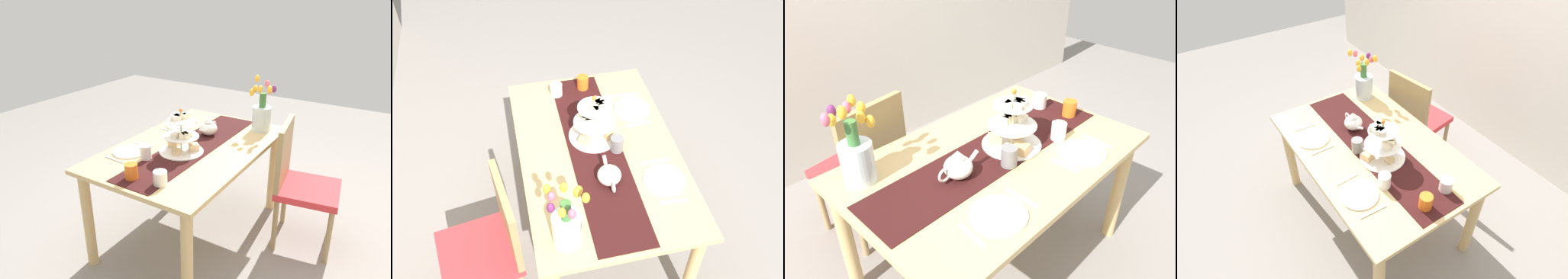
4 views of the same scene
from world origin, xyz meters
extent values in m
plane|color=gray|center=(0.00, 0.00, 0.00)|extent=(8.00, 8.00, 0.00)
cube|color=tan|center=(0.00, 0.00, 0.71)|extent=(1.44, 0.91, 0.03)
cylinder|color=tan|center=(-0.65, -0.39, 0.35)|extent=(0.07, 0.07, 0.70)
cylinder|color=tan|center=(0.65, -0.39, 0.35)|extent=(0.07, 0.07, 0.70)
cylinder|color=tan|center=(0.65, 0.39, 0.35)|extent=(0.07, 0.07, 0.70)
cylinder|color=#9C8254|center=(-0.20, 0.96, 0.21)|extent=(0.04, 0.04, 0.41)
cylinder|color=#9C8254|center=(-0.14, 0.61, 0.21)|extent=(0.04, 0.04, 0.41)
cube|color=red|center=(-0.35, 0.76, 0.43)|extent=(0.48, 0.48, 0.05)
cube|color=#9C8254|center=(-0.32, 0.57, 0.69)|extent=(0.42, 0.10, 0.45)
cube|color=black|center=(0.00, 0.02, 0.73)|extent=(1.38, 0.31, 0.00)
cylinder|color=beige|center=(0.12, 0.00, 0.87)|extent=(0.01, 0.01, 0.28)
cylinder|color=white|center=(0.12, 0.00, 0.73)|extent=(0.30, 0.30, 0.01)
cylinder|color=white|center=(0.12, 0.00, 0.84)|extent=(0.24, 0.24, 0.01)
cylinder|color=white|center=(0.12, 0.00, 0.95)|extent=(0.19, 0.19, 0.01)
cube|color=#E7C38A|center=(0.19, 0.01, 0.75)|extent=(0.06, 0.05, 0.04)
cube|color=#DEBB88|center=(0.07, 0.07, 0.76)|extent=(0.09, 0.08, 0.05)
cube|color=#E5B77C|center=(0.09, -0.09, 0.76)|extent=(0.08, 0.08, 0.05)
cube|color=#F4E4C8|center=(0.18, -0.01, 0.86)|extent=(0.06, 0.04, 0.03)
cube|color=#F4E7BD|center=(0.16, 0.03, 0.86)|extent=(0.07, 0.06, 0.03)
cube|color=beige|center=(0.15, 0.05, 0.86)|extent=(0.06, 0.07, 0.03)
cube|color=beige|center=(0.12, 0.04, 0.86)|extent=(0.04, 0.06, 0.03)
cube|color=silver|center=(0.10, 0.04, 0.86)|extent=(0.06, 0.07, 0.03)
cube|color=#F3E9B3|center=(0.07, 0.01, 0.97)|extent=(0.06, 0.05, 0.03)
cube|color=beige|center=(0.09, -0.01, 0.97)|extent=(0.06, 0.05, 0.03)
cube|color=beige|center=(0.09, -0.05, 0.97)|extent=(0.06, 0.07, 0.03)
cube|color=#EBEACB|center=(0.12, -0.04, 0.97)|extent=(0.05, 0.06, 0.03)
cube|color=#F2DDCB|center=(0.13, -0.03, 0.97)|extent=(0.05, 0.06, 0.03)
cube|color=beige|center=(0.15, -0.02, 0.97)|extent=(0.07, 0.06, 0.03)
sphere|color=orange|center=(0.12, 0.00, 1.02)|extent=(0.02, 0.02, 0.02)
ellipsoid|color=white|center=(-0.24, 0.00, 0.78)|extent=(0.13, 0.13, 0.10)
cone|color=white|center=(-0.24, 0.00, 0.85)|extent=(0.06, 0.06, 0.04)
cylinder|color=white|center=(-0.15, 0.00, 0.79)|extent=(0.07, 0.02, 0.06)
torus|color=white|center=(-0.32, 0.00, 0.78)|extent=(0.07, 0.01, 0.07)
cylinder|color=silver|center=(-0.55, 0.29, 0.82)|extent=(0.14, 0.14, 0.19)
cylinder|color=#3D7538|center=(-0.55, 0.29, 0.96)|extent=(0.05, 0.05, 0.12)
ellipsoid|color=yellow|center=(-0.50, 0.29, 1.06)|extent=(0.04, 0.04, 0.06)
ellipsoid|color=yellow|center=(-0.50, 0.36, 1.07)|extent=(0.04, 0.04, 0.06)
ellipsoid|color=#E5607A|center=(-0.53, 0.35, 1.05)|extent=(0.04, 0.04, 0.06)
ellipsoid|color=#6B2860|center=(-0.59, 0.36, 1.05)|extent=(0.04, 0.04, 0.06)
ellipsoid|color=yellow|center=(-0.61, 0.32, 1.04)|extent=(0.04, 0.04, 0.06)
ellipsoid|color=#E5607A|center=(-0.65, 0.28, 1.07)|extent=(0.04, 0.04, 0.06)
ellipsoid|color=yellow|center=(-0.61, 0.21, 1.11)|extent=(0.04, 0.04, 0.06)
ellipsoid|color=yellow|center=(-0.53, 0.23, 1.05)|extent=(0.04, 0.04, 0.06)
ellipsoid|color=yellow|center=(-0.50, 0.22, 1.03)|extent=(0.04, 0.04, 0.06)
cylinder|color=white|center=(0.56, 0.15, 0.77)|extent=(0.08, 0.08, 0.08)
cylinder|color=white|center=(-0.30, -0.29, 0.73)|extent=(0.23, 0.23, 0.01)
cube|color=silver|center=(-0.45, -0.29, 0.73)|extent=(0.03, 0.15, 0.01)
cube|color=silver|center=(-0.16, -0.29, 0.73)|extent=(0.01, 0.17, 0.01)
cylinder|color=white|center=(0.31, -0.29, 0.73)|extent=(0.23, 0.23, 0.01)
cube|color=silver|center=(0.16, -0.29, 0.73)|extent=(0.02, 0.15, 0.01)
cube|color=silver|center=(0.45, -0.29, 0.73)|extent=(0.02, 0.17, 0.01)
cylinder|color=slate|center=(-0.02, -0.10, 0.78)|extent=(0.08, 0.08, 0.09)
cylinder|color=white|center=(0.33, -0.13, 0.77)|extent=(0.08, 0.08, 0.09)
cylinder|color=orange|center=(0.59, -0.03, 0.77)|extent=(0.08, 0.08, 0.09)
camera|label=1|loc=(2.01, 1.29, 1.76)|focal=34.18mm
camera|label=2|loc=(-1.71, 0.45, 2.59)|focal=40.54mm
camera|label=3|loc=(-1.14, -1.00, 1.76)|focal=34.90mm
camera|label=4|loc=(1.38, -0.92, 2.22)|focal=30.17mm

